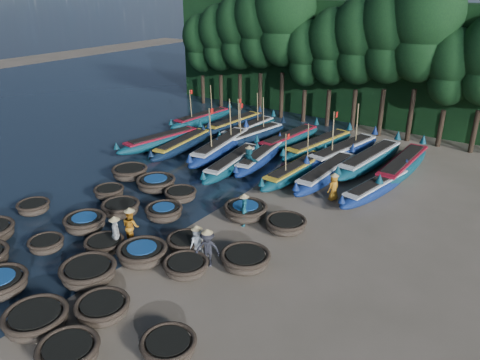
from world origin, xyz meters
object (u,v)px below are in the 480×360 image
Objects in this scene: long_boat_7 at (327,173)px; fisherman_6 at (334,186)px; long_boat_6 at (296,171)px; fisherman_0 at (197,241)px; coracle_11 at (85,223)px; coracle_9 at (169,346)px; fisherman_5 at (249,159)px; long_boat_10 at (234,124)px; coracle_4 at (69,353)px; long_boat_12 at (252,136)px; coracle_6 at (46,244)px; coracle_10 at (34,207)px; coracle_24 at (286,224)px; long_boat_15 at (343,152)px; coracle_8 at (103,308)px; long_boat_13 at (289,139)px; long_boat_11 at (248,129)px; long_boat_9 at (202,118)px; long_boat_5 at (260,158)px; fisherman_2 at (131,226)px; fisherman_4 at (116,233)px; fisherman_3 at (208,248)px; long_boat_4 at (233,163)px; long_boat_1 at (162,141)px; coracle_7 at (89,273)px; coracle_21 at (156,183)px; coracle_12 at (104,245)px; long_boat_2 at (183,144)px; coracle_18 at (186,242)px; coracle_16 at (121,208)px; coracle_19 at (245,259)px; long_boat_17 at (403,166)px; coracle_3 at (36,319)px; long_boat_14 at (319,145)px; coracle_13 at (142,254)px; coracle_20 at (130,172)px; coracle_14 at (186,267)px; long_boat_3 at (221,147)px; coracle_17 at (164,212)px; fisherman_1 at (244,209)px.

long_boat_7 is 4.72× the size of fisherman_6.
fisherman_0 is (0.90, -10.61, 0.30)m from long_boat_6.
fisherman_0 reaches higher than coracle_11.
fisherman_5 reaches higher than coracle_9.
long_boat_10 is at bearing 149.24° from long_boat_6.
long_boat_12 is (-7.89, 22.22, 0.09)m from coracle_4.
coracle_6 is 0.79× the size of coracle_10.
long_boat_15 reaches higher than coracle_24.
coracle_8 is 0.90× the size of coracle_24.
long_boat_13 is 4.72× the size of fisherman_0.
long_boat_6 is at bearing -26.54° from long_boat_12.
long_boat_11 is (1.52, 18.07, 0.14)m from coracle_10.
long_boat_6 reaches higher than long_boat_9.
long_boat_5 is 4.74m from long_boat_12.
fisherman_4 is (-0.05, -0.87, -0.03)m from fisherman_2.
fisherman_3 is (14.32, -16.75, 0.38)m from long_boat_9.
fisherman_6 is (3.27, -1.50, 0.31)m from long_boat_6.
long_boat_7 is at bearing 9.17° from long_boat_4.
coracle_7 is at bearing -46.17° from long_boat_1.
coracle_8 is 0.78× the size of coracle_21.
coracle_12 is 0.30× the size of long_boat_2.
coracle_7 is 1.33× the size of coracle_18.
long_boat_7 reaches higher than coracle_7.
long_boat_4 is at bearing 83.83° from coracle_16.
coracle_21 is at bearing -71.40° from long_boat_10.
long_boat_7 is at bearing -2.07° from long_boat_2.
coracle_11 is 6.29m from fisherman_0.
coracle_11 is 0.27× the size of long_boat_13.
long_boat_6 is 1.02× the size of long_boat_11.
fisherman_2 is at bearing 146.45° from coracle_9.
long_boat_17 is at bearing 81.80° from coracle_19.
coracle_3 is 22.76m from long_boat_14.
coracle_10 is at bearing -130.04° from long_boat_17.
coracle_13 is 0.29× the size of long_boat_4.
long_boat_14 is at bearing 56.78° from coracle_20.
coracle_6 is 4.74m from coracle_13.
coracle_16 is (0.11, 4.38, 0.09)m from coracle_6.
coracle_11 is 0.28× the size of long_boat_1.
fisherman_2 is 11.50m from fisherman_6.
coracle_14 is (0.66, 3.88, -0.02)m from coracle_8.
long_boat_3 is 6.15m from long_boat_10.
coracle_17 is at bearing 116.53° from fisherman_5.
long_boat_13 is at bearing -59.37° from fisherman_5.
coracle_7 is at bearing 134.27° from coracle_4.
long_boat_3 reaches higher than fisherman_1.
fisherman_4 is at bearing -131.93° from coracle_24.
coracle_9 is at bearing 156.77° from fisherman_2.
coracle_19 is 0.31× the size of long_boat_15.
fisherman_6 is (0.12, 8.55, 0.42)m from coracle_19.
fisherman_4 is 12.29m from fisherman_6.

